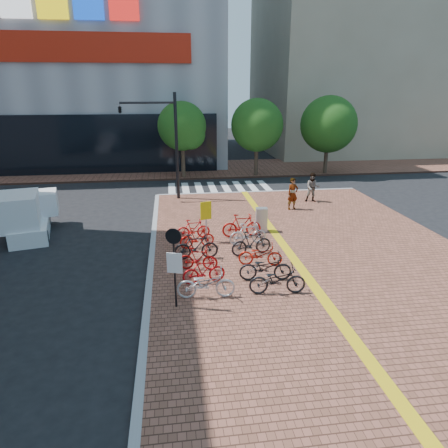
{
  "coord_description": "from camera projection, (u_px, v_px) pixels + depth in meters",
  "views": [
    {
      "loc": [
        -3.02,
        -14.67,
        7.02
      ],
      "look_at": [
        -0.78,
        1.93,
        1.3
      ],
      "focal_mm": 32.0,
      "sensor_mm": 36.0,
      "label": 1
    }
  ],
  "objects": [
    {
      "name": "notice_sign",
      "position": [
        174.0,
        259.0,
        12.64
      ],
      "size": [
        0.5,
        0.2,
        2.77
      ],
      "color": "black",
      "rests_on": "sidewalk"
    },
    {
      "name": "tactile_strip",
      "position": [
        347.0,
        330.0,
        11.92
      ],
      "size": [
        0.4,
        34.0,
        0.01
      ],
      "primitive_type": "cube",
      "color": "gold",
      "rests_on": "sidewalk"
    },
    {
      "name": "bike_0",
      "position": [
        206.0,
        284.0,
        13.64
      ],
      "size": [
        2.05,
        0.82,
        1.05
      ],
      "primitive_type": "imported",
      "rotation": [
        0.0,
        0.0,
        1.51
      ],
      "color": "#B8B8BD",
      "rests_on": "sidewalk"
    },
    {
      "name": "bike_4",
      "position": [
        197.0,
        237.0,
        17.98
      ],
      "size": [
        1.66,
        0.75,
        0.96
      ],
      "primitive_type": "imported",
      "rotation": [
        0.0,
        0.0,
        1.76
      ],
      "color": "red",
      "rests_on": "sidewalk"
    },
    {
      "name": "kerb_north",
      "position": [
        258.0,
        192.0,
        28.01
      ],
      "size": [
        14.0,
        0.25,
        0.15
      ],
      "primitive_type": "cube",
      "color": "gray",
      "rests_on": "ground"
    },
    {
      "name": "box_truck",
      "position": [
        29.0,
        215.0,
        19.66
      ],
      "size": [
        2.57,
        4.25,
        2.3
      ],
      "color": "white",
      "rests_on": "ground"
    },
    {
      "name": "building_beige",
      "position": [
        351.0,
        70.0,
        45.79
      ],
      "size": [
        20.0,
        18.0,
        18.0
      ],
      "primitive_type": "cube",
      "color": "gray",
      "rests_on": "ground"
    },
    {
      "name": "bike_10",
      "position": [
        248.0,
        234.0,
        18.28
      ],
      "size": [
        1.81,
        0.69,
        1.06
      ],
      "primitive_type": "imported",
      "rotation": [
        0.0,
        0.0,
        1.68
      ],
      "color": "silver",
      "rests_on": "sidewalk"
    },
    {
      "name": "bike_11",
      "position": [
        242.0,
        225.0,
        19.27
      ],
      "size": [
        1.91,
        0.55,
        1.15
      ],
      "primitive_type": "imported",
      "rotation": [
        0.0,
        0.0,
        1.58
      ],
      "color": "#AB0F0C",
      "rests_on": "sidewalk"
    },
    {
      "name": "bike_3",
      "position": [
        196.0,
        247.0,
        16.75
      ],
      "size": [
        1.88,
        0.58,
        1.12
      ],
      "primitive_type": "imported",
      "rotation": [
        0.0,
        0.0,
        1.6
      ],
      "color": "black",
      "rests_on": "sidewalk"
    },
    {
      "name": "crosswalk",
      "position": [
        219.0,
        188.0,
        29.6
      ],
      "size": [
        7.5,
        4.0,
        0.01
      ],
      "color": "silver",
      "rests_on": "ground"
    },
    {
      "name": "bike_1",
      "position": [
        204.0,
        271.0,
        14.69
      ],
      "size": [
        1.66,
        0.67,
        0.97
      ],
      "primitive_type": "imported",
      "rotation": [
        0.0,
        0.0,
        1.71
      ],
      "color": "#A20B0F",
      "rests_on": "sidewalk"
    },
    {
      "name": "bike_2",
      "position": [
        198.0,
        259.0,
        15.78
      ],
      "size": [
        1.62,
        0.75,
        0.94
      ],
      "primitive_type": "imported",
      "rotation": [
        0.0,
        0.0,
        1.36
      ],
      "color": "#A40D0B",
      "rests_on": "sidewalk"
    },
    {
      "name": "department_store",
      "position": [
        33.0,
        15.0,
        39.83
      ],
      "size": [
        36.0,
        24.27,
        28.0
      ],
      "color": "gray",
      "rests_on": "ground"
    },
    {
      "name": "ground",
      "position": [
        249.0,
        268.0,
        16.4
      ],
      "size": [
        120.0,
        120.0,
        0.0
      ],
      "primitive_type": "plane",
      "color": "black",
      "rests_on": "ground"
    },
    {
      "name": "bike_6",
      "position": [
        277.0,
        280.0,
        13.92
      ],
      "size": [
        2.04,
        0.84,
        1.05
      ],
      "primitive_type": "imported",
      "rotation": [
        0.0,
        0.0,
        1.5
      ],
      "color": "black",
      "rests_on": "sidewalk"
    },
    {
      "name": "bike_8",
      "position": [
        260.0,
        255.0,
        16.17
      ],
      "size": [
        1.86,
        0.94,
        0.93
      ],
      "primitive_type": "imported",
      "rotation": [
        0.0,
        0.0,
        1.38
      ],
      "color": "#B21A0C",
      "rests_on": "sidewalk"
    },
    {
      "name": "pedestrian_b",
      "position": [
        313.0,
        188.0,
        25.16
      ],
      "size": [
        1.04,
        0.9,
        1.84
      ],
      "primitive_type": "imported",
      "rotation": [
        0.0,
        0.0,
        -0.25
      ],
      "color": "#494B5C",
      "rests_on": "sidewalk"
    },
    {
      "name": "sidewalk",
      "position": [
        378.0,
        330.0,
        12.07
      ],
      "size": [
        14.0,
        34.0,
        0.15
      ],
      "primitive_type": "cube",
      "color": "brown",
      "rests_on": "ground"
    },
    {
      "name": "traffic_light_pole",
      "position": [
        151.0,
        127.0,
        24.61
      ],
      "size": [
        3.57,
        1.37,
        6.64
      ],
      "color": "black",
      "rests_on": "sidewalk"
    },
    {
      "name": "pedestrian_a",
      "position": [
        293.0,
        194.0,
        23.57
      ],
      "size": [
        0.79,
        0.62,
        1.89
      ],
      "primitive_type": "imported",
      "rotation": [
        0.0,
        0.0,
        0.27
      ],
      "color": "gray",
      "rests_on": "sidewalk"
    },
    {
      "name": "bike_9",
      "position": [
        251.0,
        243.0,
        17.18
      ],
      "size": [
        1.9,
        0.87,
        1.1
      ],
      "primitive_type": "imported",
      "rotation": [
        0.0,
        0.0,
        1.77
      ],
      "color": "black",
      "rests_on": "sidewalk"
    },
    {
      "name": "bike_5",
      "position": [
        193.0,
        229.0,
        19.07
      ],
      "size": [
        1.64,
        0.62,
        0.96
      ],
      "primitive_type": "imported",
      "rotation": [
        0.0,
        0.0,
        1.67
      ],
      "color": "red",
      "rests_on": "sidewalk"
    },
    {
      "name": "bike_7",
      "position": [
        265.0,
        267.0,
        14.9
      ],
      "size": [
        2.02,
        0.88,
        1.03
      ],
      "primitive_type": "imported",
      "rotation": [
        0.0,
        0.0,
        1.47
      ],
      "color": "black",
      "rests_on": "sidewalk"
    },
    {
      "name": "yellow_sign",
      "position": [
        206.0,
        214.0,
        18.4
      ],
      "size": [
        0.52,
        0.2,
        1.95
      ],
      "color": "#B7B7BC",
      "rests_on": "sidewalk"
    },
    {
      "name": "street_trees",
      "position": [
        270.0,
        126.0,
        32.09
      ],
      "size": [
        16.2,
        4.6,
        6.35
      ],
      "color": "#38281E",
      "rests_on": "far_sidewalk"
    },
    {
      "name": "far_sidewalk",
      "position": [
        204.0,
        169.0,
        36.08
      ],
      "size": [
        70.0,
        8.0,
        0.15
      ],
      "primitive_type": "cube",
      "color": "brown",
      "rests_on": "ground"
    },
    {
      "name": "kerb_west",
      "position": [
        143.0,
        349.0,
        11.18
      ],
      "size": [
        0.25,
        34.0,
        0.15
      ],
      "primitive_type": "cube",
      "color": "gray",
      "rests_on": "ground"
    },
    {
      "name": "utility_box",
      "position": [
        261.0,
        220.0,
        19.98
      ],
      "size": [
        0.6,
        0.46,
        1.23
      ],
      "primitive_type": "cube",
      "rotation": [
        0.0,
        0.0,
        -0.09
      ],
      "color": "#A8A8AD",
      "rests_on": "sidewalk"
    }
  ]
}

